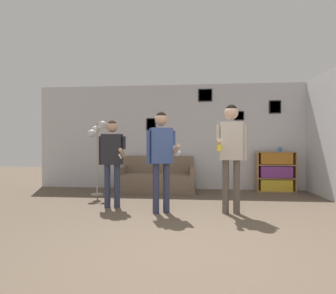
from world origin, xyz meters
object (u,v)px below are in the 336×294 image
Objects in this scene: bookshelf at (275,172)px; drinking_cup at (280,149)px; person_watcher_holding_cup at (231,145)px; couch at (157,180)px; floor_lamp at (97,139)px; person_player_foreground_center at (161,151)px; person_player_foreground_left at (112,154)px.

drinking_cup is at bearing 0.08° from bookshelf.
person_watcher_holding_cup is at bearing -124.62° from drinking_cup.
couch is at bearing -176.20° from drinking_cup.
floor_lamp reaches higher than drinking_cup.
person_player_foreground_center is 1.17m from person_watcher_holding_cup.
couch is 1.12× the size of floor_lamp.
person_player_foreground_left is 14.36× the size of drinking_cup.
bookshelf is 3.44m from person_player_foreground_center.
person_watcher_holding_cup reaches higher than drinking_cup.
person_watcher_holding_cup reaches higher than floor_lamp.
person_player_foreground_left is (0.69, -1.08, -0.31)m from floor_lamp.
drinking_cup is at bearing 55.38° from person_watcher_holding_cup.
person_player_foreground_center is at bearing -176.58° from person_watcher_holding_cup.
bookshelf is 8.78× the size of drinking_cup.
person_watcher_holding_cup is at bearing 3.42° from person_player_foreground_center.
person_player_foreground_left is 4.09m from drinking_cup.
drinking_cup is (3.01, 0.20, 0.75)m from couch.
couch is 1.03× the size of person_watcher_holding_cup.
floor_lamp is 1.32m from person_player_foreground_left.
bookshelf is 0.57× the size of person_player_foreground_center.
person_watcher_holding_cup reaches higher than person_player_foreground_left.
person_player_foreground_center is at bearing -139.90° from drinking_cup.
person_watcher_holding_cup is at bearing -25.41° from floor_lamp.
person_watcher_holding_cup reaches higher than bookshelf.
person_player_foreground_center is (0.34, -2.05, 0.76)m from couch.
person_player_foreground_left is (-0.60, -1.73, 0.69)m from couch.
drinking_cup is (0.12, 0.00, 0.55)m from bookshelf.
person_player_foreground_left is 1.00m from person_player_foreground_center.
drinking_cup is at bearing 11.20° from floor_lamp.
person_watcher_holding_cup is 16.34× the size of drinking_cup.
bookshelf is at bearing 28.94° from person_player_foreground_left.
couch is 2.21m from person_player_foreground_center.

